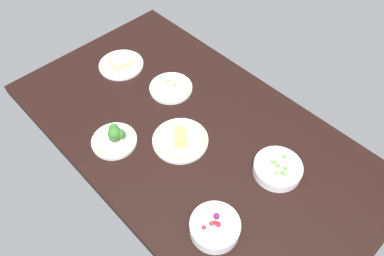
{
  "coord_description": "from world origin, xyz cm",
  "views": [
    {
      "loc": [
        67.03,
        -63.96,
        120.35
      ],
      "look_at": [
        0.0,
        0.0,
        6.0
      ],
      "focal_mm": 34.68,
      "sensor_mm": 36.0,
      "label": 1
    }
  ],
  "objects_px": {
    "plate_broccoli": "(115,138)",
    "bowl_peas": "(278,168)",
    "bowl_berries": "(215,227)",
    "plate_eggs": "(171,88)",
    "plate_sandwich": "(121,64)",
    "plate_cheese": "(180,140)"
  },
  "relations": [
    {
      "from": "bowl_peas",
      "to": "bowl_berries",
      "type": "distance_m",
      "value": 0.33
    },
    {
      "from": "plate_broccoli",
      "to": "plate_eggs",
      "type": "bearing_deg",
      "value": 100.73
    },
    {
      "from": "plate_cheese",
      "to": "plate_sandwich",
      "type": "height_order",
      "value": "plate_cheese"
    },
    {
      "from": "bowl_berries",
      "to": "plate_broccoli",
      "type": "bearing_deg",
      "value": -177.97
    },
    {
      "from": "bowl_berries",
      "to": "plate_eggs",
      "type": "bearing_deg",
      "value": 150.59
    },
    {
      "from": "plate_cheese",
      "to": "plate_broccoli",
      "type": "distance_m",
      "value": 0.25
    },
    {
      "from": "plate_sandwich",
      "to": "bowl_berries",
      "type": "relative_size",
      "value": 1.24
    },
    {
      "from": "bowl_peas",
      "to": "bowl_berries",
      "type": "bearing_deg",
      "value": -89.92
    },
    {
      "from": "bowl_peas",
      "to": "plate_cheese",
      "type": "relative_size",
      "value": 0.82
    },
    {
      "from": "plate_sandwich",
      "to": "plate_broccoli",
      "type": "height_order",
      "value": "plate_broccoli"
    },
    {
      "from": "bowl_berries",
      "to": "bowl_peas",
      "type": "bearing_deg",
      "value": 90.08
    },
    {
      "from": "bowl_peas",
      "to": "plate_broccoli",
      "type": "xyz_separation_m",
      "value": [
        -0.52,
        -0.35,
        0.0
      ]
    },
    {
      "from": "bowl_peas",
      "to": "plate_sandwich",
      "type": "height_order",
      "value": "bowl_peas"
    },
    {
      "from": "plate_eggs",
      "to": "bowl_berries",
      "type": "relative_size",
      "value": 1.13
    },
    {
      "from": "plate_cheese",
      "to": "plate_eggs",
      "type": "distance_m",
      "value": 0.29
    },
    {
      "from": "bowl_peas",
      "to": "plate_cheese",
      "type": "bearing_deg",
      "value": -154.99
    },
    {
      "from": "plate_sandwich",
      "to": "plate_eggs",
      "type": "bearing_deg",
      "value": 13.26
    },
    {
      "from": "plate_cheese",
      "to": "plate_sandwich",
      "type": "relative_size",
      "value": 1.06
    },
    {
      "from": "plate_cheese",
      "to": "plate_broccoli",
      "type": "bearing_deg",
      "value": -133.2
    },
    {
      "from": "plate_sandwich",
      "to": "plate_eggs",
      "type": "height_order",
      "value": "plate_eggs"
    },
    {
      "from": "plate_broccoli",
      "to": "bowl_peas",
      "type": "bearing_deg",
      "value": 33.66
    },
    {
      "from": "plate_cheese",
      "to": "plate_sandwich",
      "type": "xyz_separation_m",
      "value": [
        -0.52,
        0.1,
        0.0
      ]
    }
  ]
}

